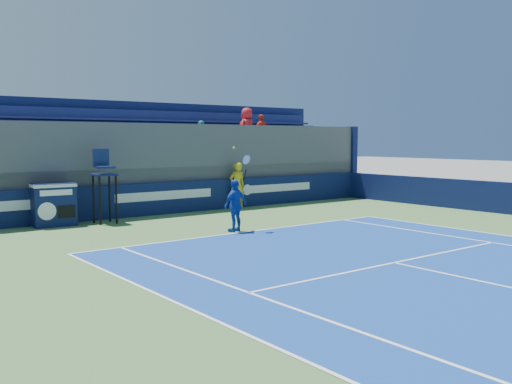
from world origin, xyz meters
TOP-DOWN VIEW (x-y plane):
  - ball_person at (3.14, 16.79)m, footprint 0.73×0.52m
  - back_hoarding at (0.00, 17.10)m, footprint 20.40×0.21m
  - match_clock at (-4.24, 16.63)m, footprint 1.37×0.81m
  - umpire_chair at (-2.69, 16.25)m, footprint 0.71×0.71m
  - tennis_player at (-0.27, 12.16)m, footprint 1.01×0.58m
  - stadium_seating at (0.01, 19.15)m, footprint 21.00×4.05m

SIDE VIEW (x-z plane):
  - back_hoarding at x=0.00m, z-range 0.00..1.20m
  - match_clock at x=-4.24m, z-range 0.04..1.44m
  - tennis_player at x=-0.27m, z-range -0.47..2.10m
  - ball_person at x=3.14m, z-range 0.01..1.87m
  - umpire_chair at x=-2.69m, z-range 0.29..2.77m
  - stadium_seating at x=0.01m, z-range -0.36..4.04m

